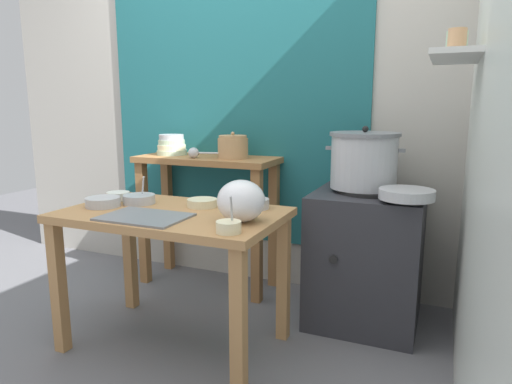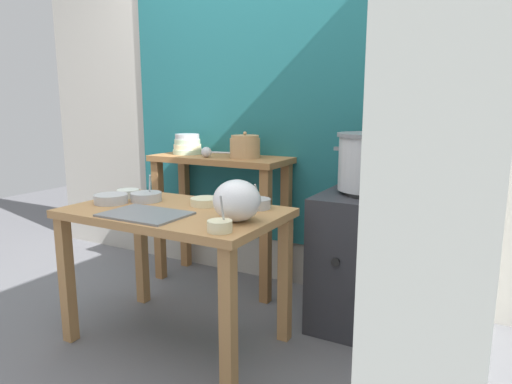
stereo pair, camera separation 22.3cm
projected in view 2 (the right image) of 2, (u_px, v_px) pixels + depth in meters
ground_plane at (175, 342)px, 2.41m from camera, size 9.00×9.00×0.00m
wall_back at (281, 96)px, 3.07m from camera, size 4.40×0.12×2.60m
wall_right at (496, 89)px, 1.68m from camera, size 0.30×3.20×2.60m
prep_table at (174, 230)px, 2.33m from camera, size 1.10×0.66×0.72m
back_shelf_table at (221, 188)px, 3.12m from camera, size 0.96×0.40×0.90m
stove_block at (374, 261)px, 2.54m from camera, size 0.60×0.61×0.78m
steamer_pot at (372, 162)px, 2.47m from camera, size 0.44×0.39×0.35m
clay_pot at (245, 147)px, 2.97m from camera, size 0.20×0.20×0.17m
bowl_stack_enamel at (187, 145)px, 3.21m from camera, size 0.21×0.21×0.14m
ladle at (208, 152)px, 2.99m from camera, size 0.29×0.11×0.07m
serving_tray at (145, 214)px, 2.18m from camera, size 0.40×0.28×0.01m
plastic_bag at (237, 201)px, 2.05m from camera, size 0.22×0.22×0.19m
wide_pan at (411, 197)px, 2.18m from camera, size 0.27×0.27×0.05m
prep_bowl_0 at (111, 198)px, 2.44m from camera, size 0.18×0.18×0.05m
prep_bowl_1 at (256, 203)px, 2.32m from camera, size 0.15×0.15×0.13m
prep_bowl_2 at (205, 201)px, 2.39m from camera, size 0.16×0.16×0.04m
prep_bowl_3 at (146, 196)px, 2.49m from camera, size 0.17×0.17×0.15m
prep_bowl_4 at (128, 193)px, 2.60m from camera, size 0.13×0.13×0.04m
prep_bowl_5 at (220, 225)px, 1.89m from camera, size 0.11×0.11×0.16m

